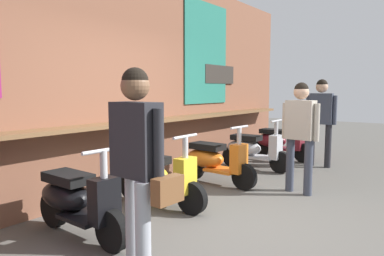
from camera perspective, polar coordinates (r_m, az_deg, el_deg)
name	(u,v)px	position (r m, az deg, el deg)	size (l,w,h in m)	color
ground_plane	(229,222)	(4.26, 5.90, -14.71)	(29.08, 29.08, 0.00)	#56544F
market_stall_facade	(109,77)	(5.31, -13.14, 7.97)	(10.38, 0.61, 3.41)	brown
scooter_black	(75,199)	(3.94, -18.08, -10.75)	(0.46, 1.40, 0.97)	black
scooter_yellow	(155,176)	(4.72, -5.84, -7.68)	(0.46, 1.40, 0.97)	gold
scooter_orange	(213,160)	(5.79, 3.40, -5.10)	(0.47, 1.40, 0.97)	orange
scooter_silver	(252,149)	(6.93, 9.47, -3.31)	(0.46, 1.40, 0.97)	#B2B5BA
scooter_maroon	(278,141)	(8.04, 13.52, -2.10)	(0.48, 1.40, 0.97)	maroon
shopper_with_handbag	(138,152)	(2.83, -8.64, -3.81)	(0.30, 0.66, 1.68)	#999EA8
shopper_browsing	(300,126)	(5.40, 16.84, 0.29)	(0.23, 0.56, 1.62)	#383D4C
shopper_passing	(321,113)	(7.43, 19.83, 2.29)	(0.24, 0.58, 1.71)	#232328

